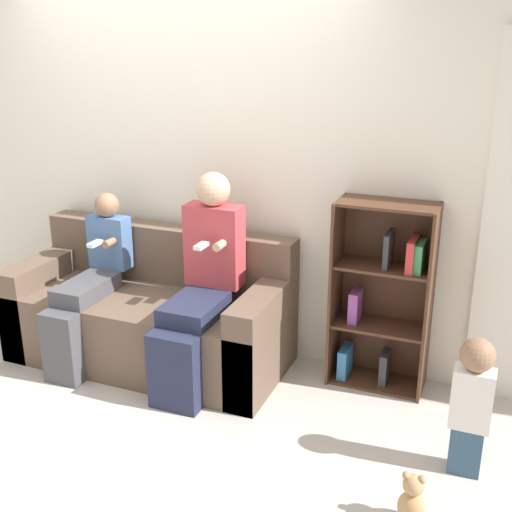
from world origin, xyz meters
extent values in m
plane|color=#BCB2A8|center=(0.00, 0.00, 0.00)|extent=(14.00, 14.00, 0.00)
cube|color=silver|center=(0.00, 0.94, 1.27)|extent=(10.00, 0.06, 2.55)
cube|color=brown|center=(-0.07, 0.37, 0.24)|extent=(1.85, 0.62, 0.48)
cube|color=brown|center=(-0.07, 0.77, 0.44)|extent=(1.85, 0.19, 0.87)
cube|color=brown|center=(-0.90, 0.37, 0.32)|extent=(0.19, 0.62, 0.64)
cube|color=brown|center=(0.76, 0.37, 0.32)|extent=(0.19, 0.62, 0.64)
cube|color=#232842|center=(0.38, 0.00, 0.24)|extent=(0.31, 0.12, 0.48)
cube|color=#232842|center=(0.38, 0.28, 0.53)|extent=(0.31, 0.43, 0.11)
cube|color=#B73D42|center=(0.38, 0.57, 0.85)|extent=(0.36, 0.16, 0.52)
sphere|color=tan|center=(0.38, 0.57, 1.21)|extent=(0.21, 0.21, 0.21)
cylinder|color=tan|center=(0.48, 0.44, 0.90)|extent=(0.05, 0.10, 0.05)
cube|color=white|center=(0.38, 0.39, 0.90)|extent=(0.05, 0.12, 0.02)
cube|color=#47474C|center=(-0.42, 0.00, 0.24)|extent=(0.24, 0.12, 0.48)
cube|color=#47474C|center=(-0.42, 0.29, 0.53)|extent=(0.24, 0.47, 0.11)
cube|color=#476B9E|center=(-0.42, 0.59, 0.77)|extent=(0.28, 0.13, 0.36)
sphere|color=#8C664C|center=(-0.42, 0.59, 1.03)|extent=(0.17, 0.17, 0.17)
cylinder|color=#8C664C|center=(-0.35, 0.48, 0.80)|extent=(0.05, 0.10, 0.05)
cube|color=white|center=(-0.42, 0.43, 0.80)|extent=(0.05, 0.12, 0.02)
cube|color=#335170|center=(2.03, 0.05, 0.13)|extent=(0.16, 0.12, 0.26)
cube|color=white|center=(2.03, 0.05, 0.42)|extent=(0.20, 0.12, 0.32)
sphere|color=#8C664C|center=(2.03, 0.05, 0.66)|extent=(0.17, 0.17, 0.17)
cube|color=#4C2D1E|center=(1.14, 0.74, 0.59)|extent=(0.02, 0.31, 1.19)
cube|color=#4C2D1E|center=(1.72, 0.74, 0.59)|extent=(0.02, 0.31, 1.19)
cube|color=#4C2D1E|center=(1.43, 0.89, 0.59)|extent=(0.59, 0.02, 1.19)
cube|color=#4C2D1E|center=(1.43, 0.74, 0.01)|extent=(0.56, 0.27, 0.02)
cube|color=#4C2D1E|center=(1.43, 0.74, 0.40)|extent=(0.56, 0.27, 0.02)
cube|color=#4C2D1E|center=(1.43, 0.74, 0.79)|extent=(0.56, 0.27, 0.02)
cube|color=#4C2D1E|center=(1.43, 0.74, 1.18)|extent=(0.56, 0.27, 0.02)
cube|color=#333338|center=(1.45, 0.74, 0.91)|extent=(0.03, 0.19, 0.22)
cube|color=#429956|center=(1.63, 0.74, 0.89)|extent=(0.05, 0.20, 0.18)
cube|color=#934CA3|center=(1.27, 0.74, 0.51)|extent=(0.06, 0.15, 0.20)
cube|color=#C63838|center=(1.59, 0.74, 0.90)|extent=(0.04, 0.23, 0.19)
cube|color=teal|center=(1.22, 0.74, 0.11)|extent=(0.06, 0.19, 0.19)
cube|color=#333338|center=(1.48, 0.74, 0.12)|extent=(0.05, 0.15, 0.21)
ellipsoid|color=tan|center=(1.84, -0.43, 0.08)|extent=(0.13, 0.11, 0.16)
sphere|color=tan|center=(1.84, -0.43, 0.20)|extent=(0.10, 0.10, 0.10)
sphere|color=tan|center=(1.81, -0.43, 0.24)|extent=(0.04, 0.04, 0.04)
sphere|color=tan|center=(1.88, -0.43, 0.24)|extent=(0.04, 0.04, 0.04)
camera|label=1|loc=(2.08, -2.90, 2.14)|focal=45.00mm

